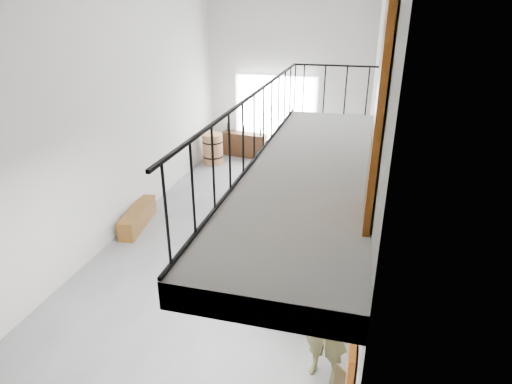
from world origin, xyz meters
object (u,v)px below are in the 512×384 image
(bench_inner, at_px, (279,281))
(oak_barrel, at_px, (213,149))
(bicycle_near, at_px, (281,146))
(serving_counter, at_px, (244,145))
(host_standing, at_px, (328,328))
(tasting_table, at_px, (319,263))
(side_bench, at_px, (138,217))

(bench_inner, distance_m, oak_barrel, 7.37)
(bench_inner, relative_size, bicycle_near, 1.01)
(serving_counter, height_order, bicycle_near, bicycle_near)
(serving_counter, distance_m, host_standing, 9.98)
(tasting_table, bearing_deg, side_bench, 167.18)
(bench_inner, xyz_separation_m, host_standing, (1.05, -1.79, 0.65))
(side_bench, bearing_deg, tasting_table, -19.86)
(tasting_table, bearing_deg, serving_counter, 122.51)
(side_bench, relative_size, oak_barrel, 1.63)
(tasting_table, bearing_deg, bench_inner, -170.29)
(tasting_table, xyz_separation_m, bicycle_near, (-2.17, 7.33, -0.22))
(tasting_table, relative_size, serving_counter, 1.27)
(bench_inner, bearing_deg, side_bench, 159.30)
(oak_barrel, bearing_deg, side_bench, -92.79)
(tasting_table, xyz_separation_m, host_standing, (0.33, -1.83, 0.16))
(host_standing, distance_m, bicycle_near, 9.50)
(oak_barrel, bearing_deg, host_standing, -60.43)
(bench_inner, height_order, oak_barrel, oak_barrel)
(host_standing, bearing_deg, oak_barrel, 132.81)
(tasting_table, relative_size, side_bench, 1.22)
(serving_counter, height_order, host_standing, host_standing)
(tasting_table, height_order, host_standing, host_standing)
(tasting_table, distance_m, bicycle_near, 7.65)
(bench_inner, bearing_deg, bicycle_near, 104.10)
(side_bench, relative_size, host_standing, 0.96)
(side_bench, distance_m, serving_counter, 5.83)
(serving_counter, bearing_deg, bench_inner, -61.58)
(host_standing, xyz_separation_m, bicycle_near, (-2.50, 9.16, -0.38))
(tasting_table, xyz_separation_m, bench_inner, (-0.72, -0.03, -0.49))
(oak_barrel, bearing_deg, serving_counter, 50.50)
(serving_counter, xyz_separation_m, host_standing, (3.84, -9.21, 0.44))
(bench_inner, bearing_deg, tasting_table, 5.61)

